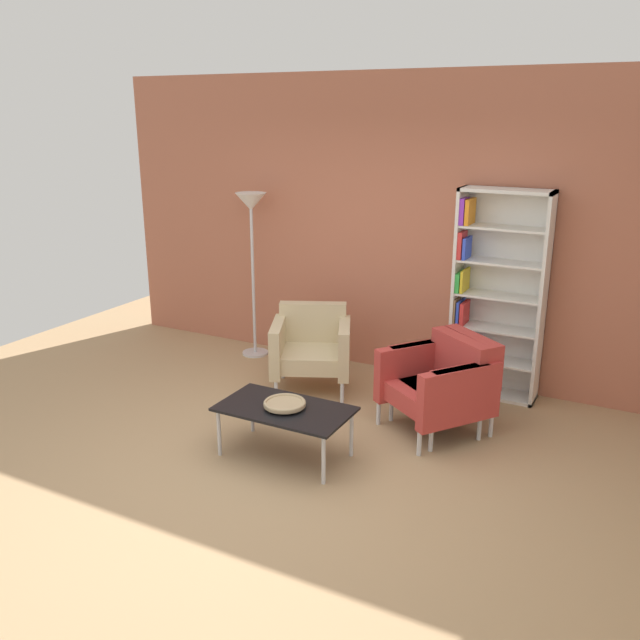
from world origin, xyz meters
The scene contains 9 objects.
ground_plane centered at (0.00, 0.00, 0.00)m, with size 8.32×8.32×0.00m, color tan.
brick_back_panel centered at (0.00, 2.46, 1.45)m, with size 6.40×0.12×2.90m, color #B2664C.
bookshelf_tall centered at (1.01, 2.25, 0.95)m, with size 0.80×0.30×1.90m.
coffee_table_low centered at (-0.04, 0.31, 0.37)m, with size 1.00×0.56×0.40m.
decorative_bowl centered at (-0.04, 0.31, 0.43)m, with size 0.32×0.32×0.05m.
armchair_corner_red centered at (-0.50, 1.58, 0.41)m, with size 0.91×0.88×0.78m.
armchair_by_bookshelf centered at (0.83, 1.26, 0.41)m, with size 0.95×0.93×0.78m.
armchair_near_window centered at (0.90, 1.37, 0.41)m, with size 0.95×0.94×0.78m.
floor_lamp_torchiere centered at (-1.49, 2.11, 1.45)m, with size 0.32×0.32×1.74m.
Camera 1 is at (2.37, -3.67, 2.54)m, focal length 37.88 mm.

